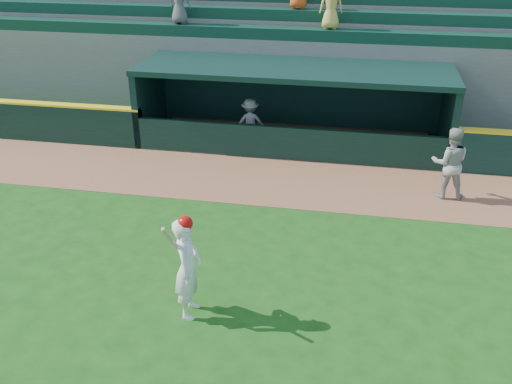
% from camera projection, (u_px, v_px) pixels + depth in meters
% --- Properties ---
extents(ground, '(120.00, 120.00, 0.00)m').
position_uv_depth(ground, '(241.00, 287.00, 11.18)').
color(ground, '#194A12').
rests_on(ground, ground).
extents(warning_track, '(40.00, 3.00, 0.01)m').
position_uv_depth(warning_track, '(278.00, 181.00, 15.48)').
color(warning_track, '#905939').
rests_on(warning_track, ground).
extents(dugout_player_front, '(0.92, 0.72, 1.87)m').
position_uv_depth(dugout_player_front, '(450.00, 163.00, 14.28)').
color(dugout_player_front, '#A3A39E').
rests_on(dugout_player_front, ground).
extents(dugout_player_inside, '(1.07, 0.77, 1.49)m').
position_uv_depth(dugout_player_inside, '(250.00, 122.00, 17.57)').
color(dugout_player_inside, '#979792').
rests_on(dugout_player_inside, ground).
extents(dugout, '(9.40, 2.80, 2.46)m').
position_uv_depth(dugout, '(294.00, 100.00, 17.61)').
color(dugout, slate).
rests_on(dugout, ground).
extents(stands, '(34.50, 6.25, 7.50)m').
position_uv_depth(stands, '(311.00, 36.00, 21.16)').
color(stands, slate).
rests_on(stands, ground).
extents(batter_at_plate, '(0.53, 0.85, 2.03)m').
position_uv_depth(batter_at_plate, '(188.00, 267.00, 10.03)').
color(batter_at_plate, white).
rests_on(batter_at_plate, ground).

